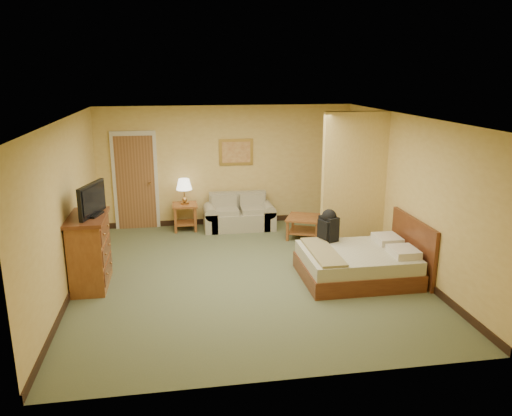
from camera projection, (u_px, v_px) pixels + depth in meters
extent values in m
plane|color=#555D3C|center=(246.00, 274.00, 8.35)|extent=(6.00, 6.00, 0.00)
plane|color=white|center=(246.00, 118.00, 7.66)|extent=(6.00, 6.00, 0.00)
cube|color=#D9B35D|center=(226.00, 166.00, 10.86)|extent=(5.50, 0.02, 2.60)
cube|color=#D9B35D|center=(67.00, 207.00, 7.58)|extent=(0.02, 6.00, 2.60)
cube|color=#D9B35D|center=(407.00, 193.00, 8.44)|extent=(0.02, 6.00, 2.60)
cube|color=#D9B35D|center=(354.00, 183.00, 9.22)|extent=(1.20, 0.15, 2.60)
cube|color=beige|center=(136.00, 180.00, 10.60)|extent=(0.94, 0.06, 2.10)
cube|color=brown|center=(136.00, 183.00, 10.59)|extent=(0.80, 0.04, 2.00)
cylinder|color=#A3753C|center=(150.00, 183.00, 10.59)|extent=(0.04, 0.12, 0.04)
cube|color=black|center=(227.00, 220.00, 11.18)|extent=(5.50, 0.02, 0.12)
cube|color=#9D9577|center=(239.00, 221.00, 10.74)|extent=(1.24, 0.66, 0.37)
cube|color=#9D9577|center=(238.00, 200.00, 10.91)|extent=(1.24, 0.16, 0.39)
cube|color=#9D9577|center=(211.00, 221.00, 10.63)|extent=(0.27, 0.66, 0.42)
cube|color=#9D9577|center=(268.00, 218.00, 10.83)|extent=(0.27, 0.66, 0.42)
cube|color=brown|center=(185.00, 205.00, 10.58)|extent=(0.52, 0.52, 0.04)
cube|color=brown|center=(185.00, 223.00, 10.68)|extent=(0.44, 0.44, 0.03)
cube|color=brown|center=(176.00, 221.00, 10.43)|extent=(0.05, 0.05, 0.53)
cube|color=brown|center=(195.00, 220.00, 10.49)|extent=(0.05, 0.05, 0.53)
cube|color=brown|center=(175.00, 216.00, 10.82)|extent=(0.05, 0.05, 0.53)
cube|color=brown|center=(195.00, 215.00, 10.89)|extent=(0.05, 0.05, 0.53)
cylinder|color=#A3753C|center=(185.00, 203.00, 10.57)|extent=(0.16, 0.16, 0.04)
cylinder|color=#A3753C|center=(184.00, 194.00, 10.51)|extent=(0.02, 0.02, 0.27)
cone|color=white|center=(184.00, 184.00, 10.46)|extent=(0.33, 0.33, 0.23)
cube|color=brown|center=(305.00, 218.00, 10.11)|extent=(0.91, 0.91, 0.04)
cube|color=brown|center=(304.00, 231.00, 10.18)|extent=(0.78, 0.78, 0.03)
cube|color=brown|center=(294.00, 233.00, 9.84)|extent=(0.05, 0.05, 0.41)
cube|color=brown|center=(314.00, 223.00, 10.49)|extent=(0.05, 0.05, 0.41)
cube|color=#B78E3F|center=(236.00, 152.00, 10.80)|extent=(0.73, 0.03, 0.57)
cube|color=#B76C38|center=(236.00, 152.00, 10.78)|extent=(0.61, 0.02, 0.45)
cube|color=brown|center=(90.00, 253.00, 7.78)|extent=(0.50, 1.01, 1.10)
cube|color=#552613|center=(87.00, 218.00, 7.63)|extent=(0.57, 1.08, 0.05)
cube|color=black|center=(93.00, 215.00, 7.63)|extent=(0.30, 0.40, 0.03)
cube|color=black|center=(92.00, 199.00, 7.57)|extent=(0.29, 0.81, 0.49)
cube|color=#552613|center=(356.00, 271.00, 8.16)|extent=(1.78, 1.42, 0.27)
cube|color=beige|center=(357.00, 257.00, 8.10)|extent=(1.73, 1.37, 0.21)
cube|color=#552613|center=(413.00, 247.00, 8.22)|extent=(0.06, 1.51, 0.98)
cube|color=silver|center=(404.00, 252.00, 7.86)|extent=(0.40, 0.49, 0.12)
cube|color=silver|center=(387.00, 239.00, 8.46)|extent=(0.40, 0.49, 0.12)
cube|color=olive|center=(323.00, 252.00, 7.98)|extent=(0.40, 1.33, 0.04)
cube|color=black|center=(329.00, 228.00, 8.53)|extent=(0.32, 0.37, 0.42)
sphere|color=black|center=(329.00, 217.00, 8.47)|extent=(0.25, 0.25, 0.25)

